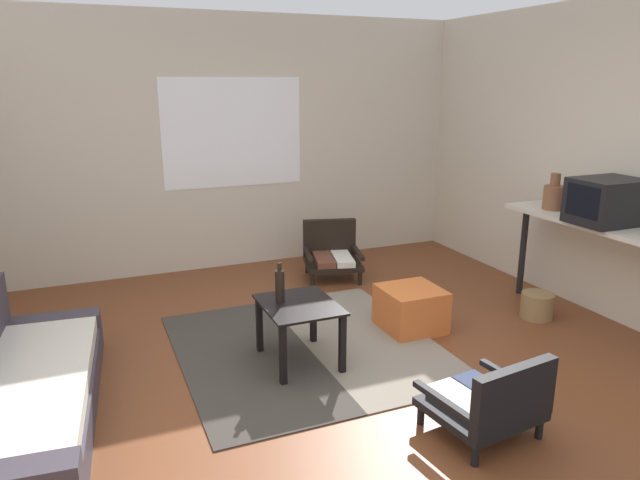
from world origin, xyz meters
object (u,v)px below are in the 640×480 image
(coffee_table, at_px, (299,316))
(crt_television, at_px, (607,201))
(armchair_striped_foreground, at_px, (490,402))
(clay_vase, at_px, (554,196))
(console_shelf, at_px, (589,231))
(wicker_basket, at_px, (537,306))
(ottoman_orange, at_px, (411,309))
(armchair_by_window, at_px, (332,253))
(glass_bottle, at_px, (280,285))
(couch, at_px, (14,394))

(coffee_table, relative_size, crt_television, 1.17)
(armchair_striped_foreground, xyz_separation_m, clay_vase, (1.82, 1.52, 0.80))
(console_shelf, bearing_deg, crt_television, -91.29)
(clay_vase, height_order, wicker_basket, clay_vase)
(ottoman_orange, bearing_deg, armchair_by_window, 92.42)
(wicker_basket, bearing_deg, armchair_striped_foreground, -140.07)
(ottoman_orange, bearing_deg, crt_television, -21.29)
(ottoman_orange, bearing_deg, glass_bottle, -174.64)
(ottoman_orange, bearing_deg, armchair_striped_foreground, -104.39)
(armchair_by_window, bearing_deg, armchair_striped_foreground, -96.15)
(coffee_table, bearing_deg, couch, -176.93)
(couch, distance_m, ottoman_orange, 2.95)
(clay_vase, distance_m, glass_bottle, 2.66)
(ottoman_orange, distance_m, clay_vase, 1.67)
(armchair_striped_foreground, xyz_separation_m, wicker_basket, (1.53, 1.28, -0.12))
(clay_vase, bearing_deg, ottoman_orange, -179.63)
(console_shelf, xyz_separation_m, clay_vase, (0.00, 0.43, 0.22))
(armchair_by_window, xyz_separation_m, console_shelf, (1.50, -1.91, 0.54))
(console_shelf, height_order, wicker_basket, console_shelf)
(coffee_table, bearing_deg, armchair_by_window, 59.34)
(coffee_table, relative_size, console_shelf, 0.39)
(armchair_striped_foreground, relative_size, clay_vase, 2.01)
(console_shelf, xyz_separation_m, wicker_basket, (-0.29, 0.19, -0.69))
(ottoman_orange, relative_size, glass_bottle, 1.61)
(coffee_table, height_order, console_shelf, console_shelf)
(armchair_by_window, height_order, crt_television, crt_television)
(couch, xyz_separation_m, clay_vase, (4.37, 0.31, 0.82))
(console_shelf, bearing_deg, armchair_striped_foreground, -149.11)
(couch, relative_size, console_shelf, 1.31)
(coffee_table, xyz_separation_m, armchair_striped_foreground, (0.68, -1.31, -0.14))
(armchair_striped_foreground, height_order, crt_television, crt_television)
(crt_television, height_order, clay_vase, crt_television)
(armchair_striped_foreground, bearing_deg, couch, 154.66)
(glass_bottle, bearing_deg, armchair_by_window, 55.15)
(armchair_by_window, xyz_separation_m, armchair_striped_foreground, (-0.32, -3.00, -0.03))
(coffee_table, relative_size, wicker_basket, 2.26)
(ottoman_orange, bearing_deg, couch, -174.11)
(couch, bearing_deg, clay_vase, 4.08)
(armchair_striped_foreground, xyz_separation_m, ottoman_orange, (0.39, 1.51, -0.05))
(couch, bearing_deg, armchair_by_window, 32.07)
(console_shelf, bearing_deg, coffee_table, 175.08)
(couch, xyz_separation_m, ottoman_orange, (2.93, 0.30, -0.03))
(couch, distance_m, crt_television, 4.46)
(clay_vase, bearing_deg, armchair_by_window, 135.24)
(glass_bottle, bearing_deg, wicker_basket, -2.80)
(armchair_striped_foreground, relative_size, ottoman_orange, 1.36)
(ottoman_orange, distance_m, glass_bottle, 1.26)
(couch, xyz_separation_m, console_shelf, (4.37, -0.12, 0.60))
(couch, relative_size, wicker_basket, 7.57)
(armchair_by_window, distance_m, wicker_basket, 2.11)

